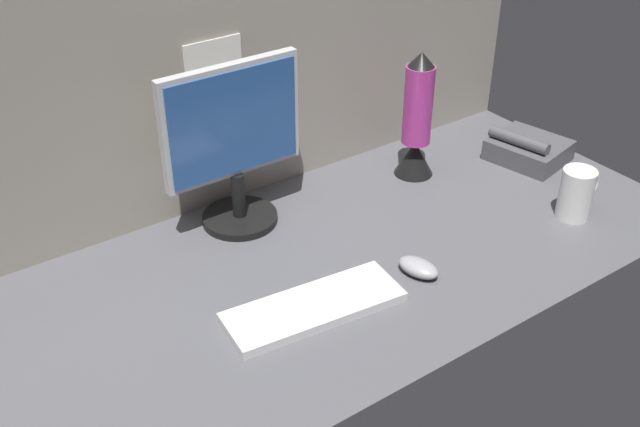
# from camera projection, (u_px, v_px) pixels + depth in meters

# --- Properties ---
(ground_plane) EXTENTS (1.80, 0.80, 0.03)m
(ground_plane) POSITION_uv_depth(u_px,v_px,m) (312.00, 270.00, 1.70)
(ground_plane) COLOR #515156
(cubicle_wall_back) EXTENTS (1.80, 0.06, 0.64)m
(cubicle_wall_back) POSITION_uv_depth(u_px,v_px,m) (220.00, 74.00, 1.77)
(cubicle_wall_back) COLOR gray
(cubicle_wall_back) RESTS_ON ground_plane
(monitor) EXTENTS (0.34, 0.18, 0.39)m
(monitor) POSITION_uv_depth(u_px,v_px,m) (234.00, 142.00, 1.73)
(monitor) COLOR black
(monitor) RESTS_ON ground_plane
(keyboard) EXTENTS (0.38, 0.17, 0.02)m
(keyboard) POSITION_uv_depth(u_px,v_px,m) (314.00, 307.00, 1.55)
(keyboard) COLOR silver
(keyboard) RESTS_ON ground_plane
(mouse) EXTENTS (0.08, 0.11, 0.03)m
(mouse) POSITION_uv_depth(u_px,v_px,m) (418.00, 268.00, 1.65)
(mouse) COLOR #99999E
(mouse) RESTS_ON ground_plane
(mug_ceramic_white) EXTENTS (0.12, 0.08, 0.13)m
(mug_ceramic_white) POSITION_uv_depth(u_px,v_px,m) (577.00, 193.00, 1.82)
(mug_ceramic_white) COLOR white
(mug_ceramic_white) RESTS_ON ground_plane
(lava_lamp) EXTENTS (0.10, 0.10, 0.34)m
(lava_lamp) POSITION_uv_depth(u_px,v_px,m) (417.00, 125.00, 1.96)
(lava_lamp) COLOR black
(lava_lamp) RESTS_ON ground_plane
(desk_phone) EXTENTS (0.21, 0.22, 0.09)m
(desk_phone) POSITION_uv_depth(u_px,v_px,m) (528.00, 149.00, 2.08)
(desk_phone) COLOR #4C4C51
(desk_phone) RESTS_ON ground_plane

